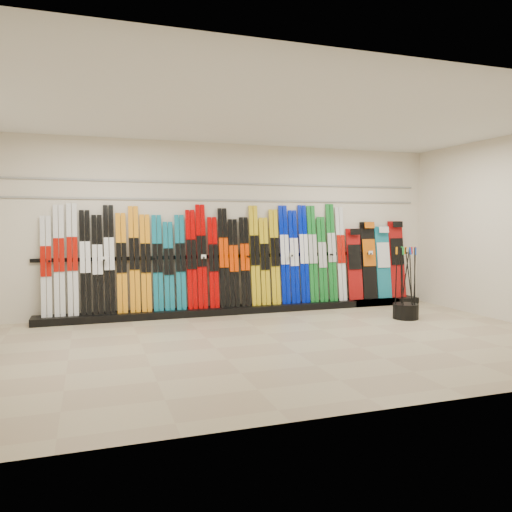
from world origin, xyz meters
name	(u,v)px	position (x,y,z in m)	size (l,w,h in m)	color
floor	(280,343)	(0.00, 0.00, 0.00)	(8.00, 8.00, 0.00)	tan
back_wall	(230,228)	(0.00, 2.50, 1.50)	(8.00, 8.00, 0.00)	beige
ceiling	(281,115)	(0.00, 0.00, 3.00)	(8.00, 8.00, 0.00)	silver
ski_rack_base	(246,309)	(0.22, 2.28, 0.06)	(8.00, 0.40, 0.12)	black
skis	(209,259)	(-0.43, 2.34, 0.97)	(5.38, 0.26, 1.83)	silver
snowboards	(377,261)	(2.95, 2.35, 0.84)	(1.27, 0.23, 1.51)	#990C0C
pole_bin	(406,311)	(2.59, 0.88, 0.12)	(0.42, 0.42, 0.25)	black
ski_poles	(407,282)	(2.59, 0.86, 0.61)	(0.36, 0.37, 1.18)	black
slatwall_rail_0	(230,200)	(0.00, 2.48, 2.00)	(7.60, 0.02, 0.03)	gray
slatwall_rail_1	(230,183)	(0.00, 2.48, 2.30)	(7.60, 0.02, 0.03)	gray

